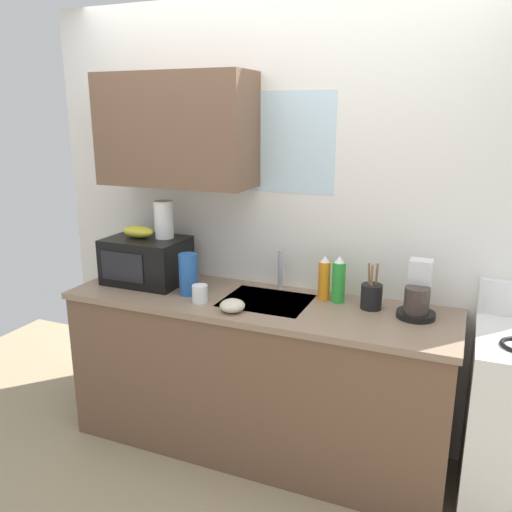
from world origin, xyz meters
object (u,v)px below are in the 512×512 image
banana_bunch (138,232)px  dish_soap_bottle_green (339,280)px  paper_towel_roll (164,220)px  coffee_maker (418,296)px  dish_soap_bottle_orange (324,279)px  utensil_crock (371,296)px  cereal_canister (188,274)px  small_bowl (232,306)px  microwave (147,260)px  mug_white (200,294)px

banana_bunch → dish_soap_bottle_green: banana_bunch is taller
dish_soap_bottle_green → paper_towel_roll: bearing=-177.1°
coffee_maker → dish_soap_bottle_orange: (-0.49, 0.05, 0.01)m
coffee_maker → utensil_crock: 0.23m
paper_towel_roll → dish_soap_bottle_orange: size_ratio=0.89×
paper_towel_roll → dish_soap_bottle_green: paper_towel_roll is taller
paper_towel_roll → dish_soap_bottle_orange: (0.96, 0.06, -0.26)m
paper_towel_roll → utensil_crock: 1.26m
dish_soap_bottle_orange → cereal_canister: dish_soap_bottle_orange is taller
paper_towel_roll → small_bowl: size_ratio=1.69×
utensil_crock → banana_bunch: bearing=-177.1°
dish_soap_bottle_orange → utensil_crock: size_ratio=1.01×
microwave → utensil_crock: size_ratio=1.88×
mug_white → utensil_crock: size_ratio=0.39×
microwave → dish_soap_bottle_green: microwave is taller
cereal_canister → mug_white: size_ratio=2.46×
dish_soap_bottle_orange → paper_towel_roll: bearing=-176.4°
paper_towel_roll → dish_soap_bottle_orange: 1.00m
coffee_maker → cereal_canister: size_ratio=1.20×
dish_soap_bottle_orange → microwave: bearing=-173.9°
dish_soap_bottle_green → cereal_canister: 0.83m
cereal_canister → banana_bunch: bearing=165.6°
microwave → banana_bunch: 0.18m
small_bowl → paper_towel_roll: bearing=152.7°
coffee_maker → small_bowl: 0.93m
mug_white → utensil_crock: 0.90m
banana_bunch → utensil_crock: banana_bunch is taller
cereal_canister → mug_white: 0.17m
coffee_maker → small_bowl: (-0.87, -0.31, -0.07)m
banana_bunch → cereal_canister: (0.39, -0.10, -0.19)m
microwave → cereal_canister: 0.35m
dish_soap_bottle_orange → utensil_crock: (0.27, -0.04, -0.05)m
small_bowl → banana_bunch: bearing=161.1°
dish_soap_bottle_green → small_bowl: (-0.46, -0.35, -0.09)m
paper_towel_roll → mug_white: bearing=-33.7°
banana_bunch → paper_towel_roll: 0.18m
dish_soap_bottle_green → utensil_crock: bearing=-10.2°
dish_soap_bottle_orange → mug_white: 0.67m
microwave → dish_soap_bottle_green: size_ratio=1.81×
microwave → cereal_canister: microwave is taller
mug_white → small_bowl: mug_white is taller
coffee_maker → small_bowl: bearing=-160.6°
banana_bunch → dish_soap_bottle_orange: 1.13m
cereal_canister → dish_soap_bottle_green: bearing=14.2°
dish_soap_bottle_orange → dish_soap_bottle_green: (0.08, -0.01, 0.00)m
dish_soap_bottle_green → mug_white: 0.75m
utensil_crock → small_bowl: size_ratio=1.88×
dish_soap_bottle_orange → utensil_crock: 0.27m
coffee_maker → small_bowl: size_ratio=2.15×
paper_towel_roll → dish_soap_bottle_green: bearing=2.9°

